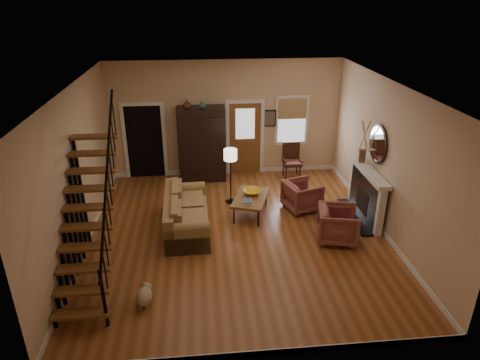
{
  "coord_description": "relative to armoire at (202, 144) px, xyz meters",
  "views": [
    {
      "loc": [
        -0.75,
        -8.18,
        5.04
      ],
      "look_at": [
        0.1,
        0.4,
        1.15
      ],
      "focal_mm": 32.0,
      "sensor_mm": 36.0,
      "label": 1
    }
  ],
  "objects": [
    {
      "name": "floor_lamp",
      "position": [
        0.68,
        -1.56,
        -0.33
      ],
      "size": [
        0.44,
        0.44,
        1.44
      ],
      "primitive_type": null,
      "rotation": [
        0.0,
        0.0,
        0.42
      ],
      "color": "black",
      "rests_on": "ground"
    },
    {
      "name": "books",
      "position": [
        0.99,
        -2.55,
        -0.55
      ],
      "size": [
        0.23,
        0.31,
        0.06
      ],
      "primitive_type": null,
      "color": "beige",
      "rests_on": "coffee_table"
    },
    {
      "name": "sofa",
      "position": [
        -0.42,
        -2.8,
        -0.64
      ],
      "size": [
        1.0,
        2.21,
        0.82
      ],
      "primitive_type": null,
      "rotation": [
        0.0,
        0.0,
        0.03
      ],
      "color": "olive",
      "rests_on": "ground"
    },
    {
      "name": "room",
      "position": [
        0.29,
        -1.39,
        0.46
      ],
      "size": [
        7.0,
        7.33,
        3.3
      ],
      "color": "#955326",
      "rests_on": "ground"
    },
    {
      "name": "staircase",
      "position": [
        -2.08,
        -4.45,
        0.55
      ],
      "size": [
        0.94,
        2.8,
        3.2
      ],
      "primitive_type": null,
      "color": "brown",
      "rests_on": "ground"
    },
    {
      "name": "coffee_table",
      "position": [
        1.11,
        -2.25,
        -0.81
      ],
      "size": [
        1.08,
        1.4,
        0.47
      ],
      "primitive_type": null,
      "rotation": [
        0.0,
        0.0,
        -0.32
      ],
      "color": "brown",
      "rests_on": "ground"
    },
    {
      "name": "vase_b",
      "position": [
        0.05,
        -0.1,
        1.16
      ],
      "size": [
        0.2,
        0.2,
        0.21
      ],
      "primitive_type": "imported",
      "color": "#334C60",
      "rests_on": "armoire"
    },
    {
      "name": "armoire",
      "position": [
        0.0,
        0.0,
        0.0
      ],
      "size": [
        1.3,
        0.6,
        2.1
      ],
      "primitive_type": null,
      "color": "black",
      "rests_on": "ground"
    },
    {
      "name": "side_chair",
      "position": [
        2.55,
        -0.2,
        -0.54
      ],
      "size": [
        0.54,
        0.54,
        1.02
      ],
      "primitive_type": null,
      "color": "#3B2113",
      "rests_on": "ground"
    },
    {
      "name": "dog",
      "position": [
        -1.11,
        -5.32,
        -0.88
      ],
      "size": [
        0.32,
        0.48,
        0.33
      ],
      "primitive_type": null,
      "rotation": [
        0.0,
        0.0,
        -0.1
      ],
      "color": "tan",
      "rests_on": "ground"
    },
    {
      "name": "armchair_left",
      "position": [
        2.84,
        -3.59,
        -0.67
      ],
      "size": [
        1.01,
        0.99,
        0.77
      ],
      "primitive_type": "imported",
      "rotation": [
        0.0,
        0.0,
        1.34
      ],
      "color": "maroon",
      "rests_on": "ground"
    },
    {
      "name": "vase_a",
      "position": [
        -0.35,
        -0.1,
        1.17
      ],
      "size": [
        0.24,
        0.24,
        0.25
      ],
      "primitive_type": "imported",
      "color": "#4C2619",
      "rests_on": "armoire"
    },
    {
      "name": "fireplace",
      "position": [
        3.83,
        -2.65,
        -0.31
      ],
      "size": [
        0.33,
        1.95,
        2.3
      ],
      "color": "black",
      "rests_on": "ground"
    },
    {
      "name": "armchair_right",
      "position": [
        2.4,
        -2.1,
        -0.68
      ],
      "size": [
        1.0,
        0.99,
        0.73
      ],
      "primitive_type": "imported",
      "rotation": [
        0.0,
        0.0,
        1.88
      ],
      "color": "maroon",
      "rests_on": "ground"
    },
    {
      "name": "bowl",
      "position": [
        1.16,
        -2.1,
        -0.52
      ],
      "size": [
        0.42,
        0.42,
        0.1
      ],
      "primitive_type": "imported",
      "color": "gold",
      "rests_on": "coffee_table"
    }
  ]
}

